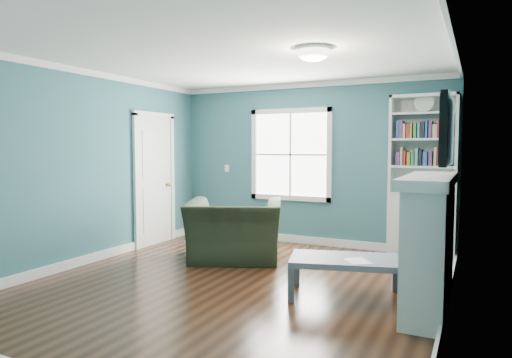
% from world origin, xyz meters
% --- Properties ---
extents(floor, '(5.00, 5.00, 0.00)m').
position_xyz_m(floor, '(0.00, 0.00, 0.00)').
color(floor, black).
rests_on(floor, ground).
extents(room_walls, '(5.00, 5.00, 5.00)m').
position_xyz_m(room_walls, '(0.00, 0.00, 1.58)').
color(room_walls, '#2F6666').
rests_on(room_walls, ground).
extents(trim, '(4.50, 5.00, 2.60)m').
position_xyz_m(trim, '(0.00, 0.00, 1.24)').
color(trim, white).
rests_on(trim, ground).
extents(window, '(1.40, 0.06, 1.50)m').
position_xyz_m(window, '(-0.30, 2.49, 1.45)').
color(window, white).
rests_on(window, room_walls).
extents(bookshelf, '(0.90, 0.35, 2.31)m').
position_xyz_m(bookshelf, '(1.77, 2.30, 0.92)').
color(bookshelf, silver).
rests_on(bookshelf, ground).
extents(fireplace, '(0.44, 1.58, 1.30)m').
position_xyz_m(fireplace, '(2.08, 0.20, 0.64)').
color(fireplace, black).
rests_on(fireplace, ground).
extents(tv, '(0.06, 1.10, 0.65)m').
position_xyz_m(tv, '(2.20, 0.20, 1.72)').
color(tv, black).
rests_on(tv, fireplace).
extents(door, '(0.12, 0.98, 2.17)m').
position_xyz_m(door, '(-2.22, 1.40, 1.07)').
color(door, silver).
rests_on(door, ground).
extents(ceiling_fixture, '(0.38, 0.38, 0.15)m').
position_xyz_m(ceiling_fixture, '(0.90, 0.10, 2.55)').
color(ceiling_fixture, white).
rests_on(ceiling_fixture, room_walls).
extents(light_switch, '(0.08, 0.01, 0.12)m').
position_xyz_m(light_switch, '(-1.50, 2.48, 1.20)').
color(light_switch, white).
rests_on(light_switch, room_walls).
extents(recliner, '(1.50, 1.26, 1.11)m').
position_xyz_m(recliner, '(-0.55, 1.03, 0.56)').
color(recliner, black).
rests_on(recliner, ground).
extents(coffee_table, '(1.26, 0.90, 0.41)m').
position_xyz_m(coffee_table, '(1.25, 0.18, 0.36)').
color(coffee_table, '#505860').
rests_on(coffee_table, ground).
extents(paper_sheet, '(0.33, 0.34, 0.00)m').
position_xyz_m(paper_sheet, '(1.39, 0.09, 0.42)').
color(paper_sheet, white).
rests_on(paper_sheet, coffee_table).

